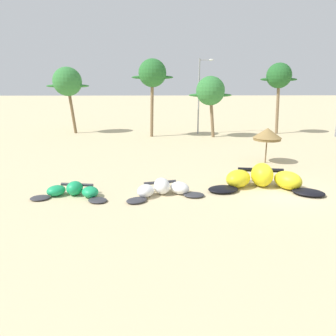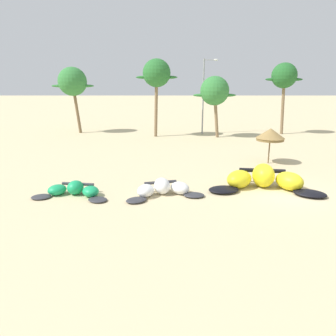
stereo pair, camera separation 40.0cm
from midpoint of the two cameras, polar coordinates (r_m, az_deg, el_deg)
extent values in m
plane|color=beige|center=(20.42, 19.22, -4.06)|extent=(260.00, 260.00, 0.00)
ellipsoid|color=#333338|center=(19.61, -22.12, -4.88)|extent=(1.26, 1.13, 0.16)
ellipsoid|color=#199E5B|center=(19.81, -19.63, -3.77)|extent=(1.42, 1.43, 0.60)
ellipsoid|color=#199E5B|center=(19.58, -16.66, -3.41)|extent=(1.06, 1.21, 0.80)
ellipsoid|color=#199E5B|center=(19.02, -14.12, -4.11)|extent=(1.32, 1.39, 0.60)
ellipsoid|color=#333338|center=(18.29, -12.90, -5.54)|extent=(1.40, 1.32, 0.16)
cylinder|color=#333338|center=(19.89, -16.26, -2.83)|extent=(1.95, 0.44, 0.18)
cube|color=#333338|center=(19.49, -16.79, -3.51)|extent=(0.75, 0.49, 0.04)
ellipsoid|color=#333338|center=(17.87, -6.18, -5.67)|extent=(1.51, 1.43, 0.19)
ellipsoid|color=white|center=(18.51, -4.57, -4.03)|extent=(1.29, 1.45, 0.71)
ellipsoid|color=white|center=(18.91, -1.71, -3.17)|extent=(1.18, 1.39, 0.96)
ellipsoid|color=white|center=(18.97, 1.46, -3.51)|extent=(1.51, 1.48, 0.71)
ellipsoid|color=#333338|center=(18.64, 3.96, -4.73)|extent=(1.29, 1.04, 0.19)
cylinder|color=#333338|center=(19.27, -2.00, -2.55)|extent=(1.93, 0.64, 0.18)
cube|color=#333338|center=(18.80, -1.62, -3.29)|extent=(0.79, 0.59, 0.04)
ellipsoid|color=black|center=(19.62, 9.11, -3.70)|extent=(2.08, 1.71, 0.29)
ellipsoid|color=yellow|center=(20.52, 11.70, -1.83)|extent=(2.24, 2.27, 1.08)
ellipsoid|color=yellow|center=(21.01, 15.69, -1.15)|extent=(1.59, 2.01, 1.46)
ellipsoid|color=yellow|center=(21.01, 19.83, -2.03)|extent=(2.04, 2.26, 1.08)
ellipsoid|color=black|center=(20.46, 22.94, -3.96)|extent=(2.26, 2.06, 0.29)
cylinder|color=black|center=(21.59, 15.46, -0.34)|extent=(2.87, 0.65, 0.26)
cube|color=black|center=(20.84, 15.77, -1.29)|extent=(1.12, 0.80, 0.04)
cylinder|color=brown|center=(27.09, 16.47, 3.01)|extent=(0.10, 0.10, 2.04)
cone|color=olive|center=(26.84, 16.69, 5.94)|extent=(2.24, 2.24, 0.78)
cylinder|color=olive|center=(26.92, 16.62, 4.92)|extent=(2.13, 2.13, 0.20)
cylinder|color=brown|center=(42.62, -16.85, 10.10)|extent=(0.93, 0.36, 6.32)
sphere|color=#337A38|center=(42.57, -17.56, 14.31)|extent=(3.49, 3.49, 3.49)
ellipsoid|color=#337A38|center=(42.97, -19.34, 13.47)|extent=(2.44, 0.50, 0.36)
ellipsoid|color=#337A38|center=(42.22, -15.63, 13.74)|extent=(2.44, 0.50, 0.36)
cylinder|color=#7F6647|center=(38.31, -3.14, 10.93)|extent=(0.55, 0.36, 7.26)
sphere|color=#286B2D|center=(38.21, -3.08, 16.36)|extent=(3.16, 3.16, 3.16)
ellipsoid|color=#286B2D|center=(38.26, -5.03, 15.61)|extent=(2.21, 0.50, 0.36)
ellipsoid|color=#286B2D|center=(38.19, -1.10, 15.67)|extent=(2.21, 0.50, 0.36)
cylinder|color=#7F6647|center=(38.28, 7.41, 9.36)|extent=(0.86, 0.36, 5.32)
sphere|color=#337A38|center=(38.07, 7.16, 13.34)|extent=(3.28, 3.28, 3.28)
ellipsoid|color=#337A38|center=(37.92, 5.13, 12.64)|extent=(2.29, 0.50, 0.36)
ellipsoid|color=#337A38|center=(38.30, 9.13, 12.54)|extent=(2.29, 0.50, 0.36)
cylinder|color=#7F6647|center=(42.62, 18.47, 10.44)|extent=(0.64, 0.36, 7.02)
sphere|color=#236028|center=(42.48, 18.69, 15.16)|extent=(3.00, 3.00, 3.00)
ellipsoid|color=#236028|center=(42.09, 17.05, 14.68)|extent=(2.10, 0.50, 0.36)
ellipsoid|color=#236028|center=(42.88, 20.19, 14.42)|extent=(2.10, 0.50, 0.36)
cylinder|color=gray|center=(40.60, 5.13, 12.32)|extent=(0.18, 0.18, 8.95)
cylinder|color=gray|center=(40.71, 6.30, 18.40)|extent=(1.39, 0.10, 0.10)
ellipsoid|color=silver|center=(40.80, 7.32, 18.36)|extent=(0.56, 0.24, 0.20)
camera|label=1|loc=(0.20, -90.55, -0.15)|focal=34.65mm
camera|label=2|loc=(0.20, 89.45, 0.15)|focal=34.65mm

